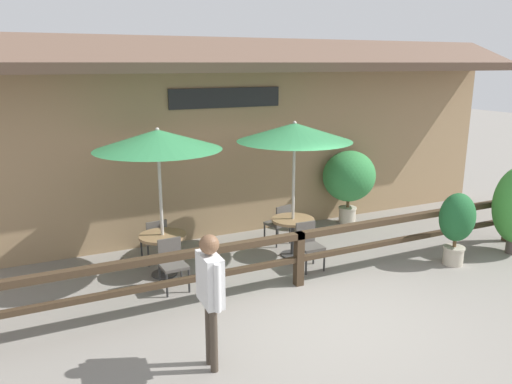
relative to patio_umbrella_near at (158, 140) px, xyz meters
name	(u,v)px	position (x,y,z in m)	size (l,w,h in m)	color
ground_plane	(332,311)	(1.97, -2.45, -2.45)	(60.00, 60.00, 0.00)	gray
building_facade	(229,137)	(1.97, 1.65, -0.28)	(14.28, 1.49, 4.23)	#997A56
patio_railing	(299,247)	(1.97, -1.40, -1.75)	(10.40, 0.14, 0.95)	#3D2D1E
patio_umbrella_near	(158,140)	(0.00, 0.00, 0.00)	(2.18, 2.18, 2.66)	#B7B2A8
dining_table_near	(163,243)	(0.00, 0.00, -1.84)	(0.84, 0.84, 0.76)	olive
chair_near_streetside	(172,262)	(-0.01, -0.63, -1.96)	(0.44, 0.44, 0.86)	#514C47
chair_near_wallside	(155,238)	(0.01, 0.63, -1.96)	(0.47, 0.47, 0.86)	#514C47
patio_umbrella_middle	(295,132)	(2.55, -0.16, 0.00)	(2.18, 2.18, 2.66)	#B7B2A8
dining_table_middle	(293,226)	(2.55, -0.16, -1.84)	(0.84, 0.84, 0.76)	olive
chair_middle_streetside	(309,243)	(2.51, -0.83, -1.96)	(0.43, 0.43, 0.86)	#514C47
chair_middle_wallside	(279,222)	(2.61, 0.52, -1.96)	(0.51, 0.51, 0.86)	#514C47
potted_plant_small_flowering	(457,222)	(5.08, -1.86, -1.61)	(0.68, 0.62, 1.39)	#B7AD99
potted_plant_corner_fern	(349,178)	(4.75, 1.10, -1.34)	(1.27, 1.14, 1.74)	#B7AD99
pedestrian	(210,284)	(-0.20, -3.02, -1.32)	(0.24, 0.61, 1.76)	#42382D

